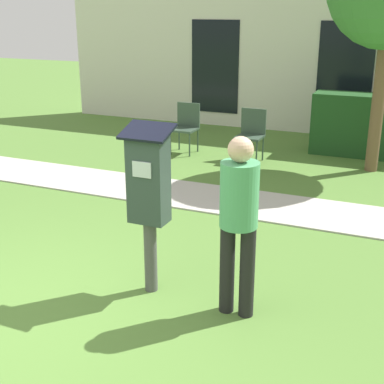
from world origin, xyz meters
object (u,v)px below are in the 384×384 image
Objects in this scene: person_standing at (239,214)px; outdoor_chair_middle at (251,131)px; parking_meter at (149,188)px; outdoor_chair_left at (186,124)px.

outdoor_chair_middle is (-1.38, 4.80, -0.40)m from person_standing.
outdoor_chair_middle is at bearing 96.19° from parking_meter.
person_standing is (0.87, -0.06, -0.09)m from parking_meter.
outdoor_chair_left is at bearing 110.31° from parking_meter.
parking_meter reaches higher than outdoor_chair_middle.
outdoor_chair_middle is (1.28, -0.10, 0.00)m from outdoor_chair_left.
parking_meter reaches higher than person_standing.
person_standing is 1.76× the size of outdoor_chair_middle.
person_standing is at bearing -4.20° from parking_meter.
parking_meter is 0.87m from person_standing.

